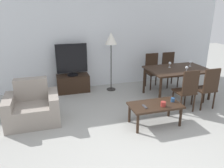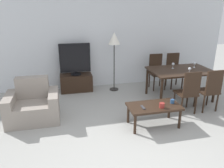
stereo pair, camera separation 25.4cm
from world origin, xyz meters
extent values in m
plane|color=#9E9E99|center=(0.00, 0.00, 0.00)|extent=(18.00, 18.00, 0.00)
cube|color=silver|center=(0.00, 3.52, 1.35)|extent=(7.66, 0.06, 2.70)
cube|color=gray|center=(-1.55, 1.77, 0.20)|extent=(0.64, 0.75, 0.39)
cube|color=gray|center=(-1.55, 2.04, 0.61)|extent=(0.64, 0.20, 0.44)
cube|color=gray|center=(-1.96, 1.77, 0.29)|extent=(0.18, 0.75, 0.57)
cube|color=gray|center=(-1.14, 1.77, 0.29)|extent=(0.18, 0.75, 0.57)
cube|color=black|center=(-0.59, 3.23, 0.23)|extent=(0.84, 0.44, 0.45)
cylinder|color=black|center=(-0.59, 3.23, 0.47)|extent=(0.28, 0.28, 0.03)
cylinder|color=black|center=(-0.59, 3.23, 0.51)|extent=(0.04, 0.04, 0.05)
cube|color=black|center=(-0.59, 3.23, 0.91)|extent=(0.80, 0.04, 0.75)
cube|color=black|center=(-0.59, 3.20, 0.91)|extent=(0.76, 0.01, 0.72)
cube|color=black|center=(0.70, 1.03, 0.40)|extent=(0.99, 0.53, 0.04)
cylinder|color=black|center=(0.27, 0.82, 0.19)|extent=(0.05, 0.05, 0.38)
cylinder|color=black|center=(1.14, 0.82, 0.19)|extent=(0.05, 0.05, 0.38)
cylinder|color=black|center=(0.27, 1.24, 0.19)|extent=(0.05, 0.05, 0.38)
cylinder|color=black|center=(1.14, 1.24, 0.19)|extent=(0.05, 0.05, 0.38)
cube|color=black|center=(1.86, 2.15, 0.71)|extent=(1.48, 0.98, 0.04)
cylinder|color=black|center=(1.18, 1.72, 0.35)|extent=(0.06, 0.06, 0.69)
cylinder|color=black|center=(2.54, 1.72, 0.35)|extent=(0.06, 0.06, 0.69)
cylinder|color=black|center=(1.18, 2.58, 0.35)|extent=(0.06, 0.06, 0.69)
cylinder|color=black|center=(2.54, 2.58, 0.35)|extent=(0.06, 0.06, 0.69)
cube|color=black|center=(1.60, 1.43, 0.43)|extent=(0.40, 0.40, 0.04)
cylinder|color=black|center=(1.44, 1.59, 0.20)|extent=(0.04, 0.04, 0.41)
cylinder|color=black|center=(1.76, 1.59, 0.20)|extent=(0.04, 0.04, 0.41)
cylinder|color=black|center=(1.44, 1.27, 0.20)|extent=(0.04, 0.04, 0.41)
cylinder|color=black|center=(1.76, 1.27, 0.20)|extent=(0.04, 0.04, 0.41)
cube|color=black|center=(1.60, 1.25, 0.70)|extent=(0.37, 0.04, 0.50)
cube|color=black|center=(2.12, 2.87, 0.43)|extent=(0.40, 0.40, 0.04)
cylinder|color=black|center=(1.95, 2.71, 0.20)|extent=(0.04, 0.04, 0.41)
cylinder|color=black|center=(2.28, 2.71, 0.20)|extent=(0.04, 0.04, 0.41)
cylinder|color=black|center=(1.95, 3.03, 0.20)|extent=(0.04, 0.04, 0.41)
cylinder|color=black|center=(2.28, 3.03, 0.20)|extent=(0.04, 0.04, 0.41)
cube|color=black|center=(2.12, 3.05, 0.70)|extent=(0.37, 0.04, 0.50)
cube|color=black|center=(2.12, 1.43, 0.43)|extent=(0.40, 0.40, 0.04)
cylinder|color=black|center=(1.95, 1.59, 0.20)|extent=(0.04, 0.04, 0.41)
cylinder|color=black|center=(2.28, 1.59, 0.20)|extent=(0.04, 0.04, 0.41)
cylinder|color=black|center=(1.95, 1.27, 0.20)|extent=(0.04, 0.04, 0.41)
cylinder|color=black|center=(2.28, 1.27, 0.20)|extent=(0.04, 0.04, 0.41)
cube|color=black|center=(2.12, 1.25, 0.70)|extent=(0.37, 0.04, 0.50)
cube|color=black|center=(1.60, 2.87, 0.43)|extent=(0.40, 0.40, 0.04)
cylinder|color=black|center=(1.44, 2.71, 0.20)|extent=(0.04, 0.04, 0.41)
cylinder|color=black|center=(1.76, 2.71, 0.20)|extent=(0.04, 0.04, 0.41)
cylinder|color=black|center=(1.44, 3.03, 0.20)|extent=(0.04, 0.04, 0.41)
cylinder|color=black|center=(1.76, 3.03, 0.20)|extent=(0.04, 0.04, 0.41)
cube|color=black|center=(1.60, 3.05, 0.70)|extent=(0.37, 0.04, 0.50)
cylinder|color=black|center=(0.42, 3.05, 0.01)|extent=(0.24, 0.24, 0.02)
cylinder|color=black|center=(0.42, 3.05, 0.64)|extent=(0.02, 0.02, 1.23)
cone|color=white|center=(0.42, 3.05, 1.40)|extent=(0.31, 0.31, 0.30)
cube|color=#38383D|center=(0.46, 0.98, 0.43)|extent=(0.04, 0.15, 0.02)
cylinder|color=maroon|center=(0.80, 0.91, 0.47)|extent=(0.10, 0.10, 0.09)
cylinder|color=navy|center=(1.08, 1.05, 0.46)|extent=(0.08, 0.08, 0.08)
cylinder|color=silver|center=(1.88, 1.82, 0.73)|extent=(0.06, 0.06, 0.01)
cylinder|color=silver|center=(1.88, 1.82, 0.77)|extent=(0.01, 0.01, 0.07)
sphere|color=silver|center=(1.88, 1.82, 0.84)|extent=(0.07, 0.07, 0.07)
cylinder|color=silver|center=(1.72, 2.30, 0.73)|extent=(0.06, 0.06, 0.01)
cylinder|color=silver|center=(1.72, 2.30, 0.77)|extent=(0.01, 0.01, 0.07)
sphere|color=silver|center=(1.72, 2.30, 0.84)|extent=(0.07, 0.07, 0.07)
cylinder|color=silver|center=(2.28, 2.25, 0.73)|extent=(0.06, 0.06, 0.01)
cylinder|color=silver|center=(2.28, 2.25, 0.77)|extent=(0.01, 0.01, 0.07)
sphere|color=silver|center=(2.28, 2.25, 0.84)|extent=(0.07, 0.07, 0.07)
camera|label=1|loc=(-1.15, -2.35, 2.18)|focal=35.00mm
camera|label=2|loc=(-0.90, -2.41, 2.18)|focal=35.00mm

